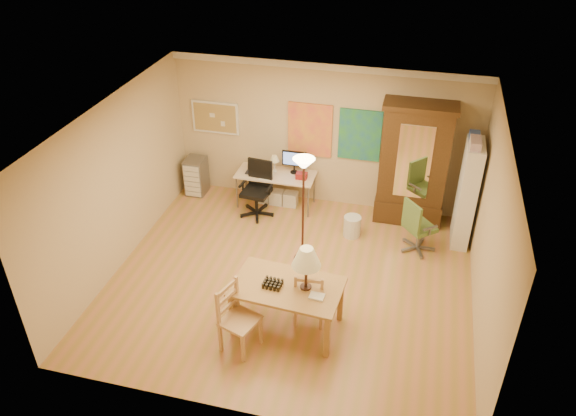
% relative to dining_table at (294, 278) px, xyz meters
% --- Properties ---
extents(floor, '(5.50, 5.50, 0.00)m').
position_rel_dining_table_xyz_m(floor, '(-0.29, 0.96, -0.87)').
color(floor, '#AB853C').
rests_on(floor, ground).
extents(crown_molding, '(5.50, 0.08, 0.12)m').
position_rel_dining_table_xyz_m(crown_molding, '(-0.29, 3.42, 1.77)').
color(crown_molding, white).
rests_on(crown_molding, floor).
extents(corkboard, '(0.90, 0.04, 0.62)m').
position_rel_dining_table_xyz_m(corkboard, '(-2.34, 3.43, 0.63)').
color(corkboard, tan).
rests_on(corkboard, floor).
extents(art_panel_left, '(0.80, 0.04, 1.00)m').
position_rel_dining_table_xyz_m(art_panel_left, '(-0.54, 3.43, 0.58)').
color(art_panel_left, yellow).
rests_on(art_panel_left, floor).
extents(art_panel_right, '(0.75, 0.04, 0.95)m').
position_rel_dining_table_xyz_m(art_panel_right, '(0.36, 3.43, 0.58)').
color(art_panel_right, '#226B88').
rests_on(art_panel_right, floor).
extents(dining_table, '(1.53, 0.99, 1.38)m').
position_rel_dining_table_xyz_m(dining_table, '(0.00, 0.00, 0.00)').
color(dining_table, brown).
rests_on(dining_table, floor).
extents(ladder_chair_back, '(0.45, 0.43, 0.90)m').
position_rel_dining_table_xyz_m(ladder_chair_back, '(0.19, 0.17, -0.46)').
color(ladder_chair_back, '#A6784B').
rests_on(ladder_chair_back, floor).
extents(ladder_chair_left, '(0.56, 0.58, 0.99)m').
position_rel_dining_table_xyz_m(ladder_chair_left, '(-0.63, -0.53, -0.41)').
color(ladder_chair_left, '#A6784B').
rests_on(ladder_chair_left, floor).
extents(torchiere_lamp, '(0.34, 0.34, 1.86)m').
position_rel_dining_table_xyz_m(torchiere_lamp, '(-0.23, 1.53, 0.62)').
color(torchiere_lamp, '#3B1F17').
rests_on(torchiere_lamp, floor).
extents(computer_desk, '(1.45, 0.63, 1.10)m').
position_rel_dining_table_xyz_m(computer_desk, '(-1.07, 3.11, -0.47)').
color(computer_desk, beige).
rests_on(computer_desk, floor).
extents(office_chair_black, '(0.64, 0.64, 1.03)m').
position_rel_dining_table_xyz_m(office_chair_black, '(-1.34, 2.69, -0.60)').
color(office_chair_black, black).
rests_on(office_chair_black, floor).
extents(office_chair_green, '(0.62, 0.62, 0.97)m').
position_rel_dining_table_xyz_m(office_chair_green, '(1.55, 2.26, -0.62)').
color(office_chair_green, slate).
rests_on(office_chair_green, floor).
extents(drawer_cart, '(0.37, 0.44, 0.73)m').
position_rel_dining_table_xyz_m(drawer_cart, '(-2.71, 3.14, -0.51)').
color(drawer_cart, slate).
rests_on(drawer_cart, floor).
extents(armoire, '(1.22, 0.58, 2.24)m').
position_rel_dining_table_xyz_m(armoire, '(1.34, 3.19, 0.10)').
color(armoire, '#32210D').
rests_on(armoire, floor).
extents(bookshelf, '(0.27, 0.73, 1.83)m').
position_rel_dining_table_xyz_m(bookshelf, '(2.26, 2.76, 0.03)').
color(bookshelf, white).
rests_on(bookshelf, floor).
extents(wastebin, '(0.30, 0.30, 0.38)m').
position_rel_dining_table_xyz_m(wastebin, '(0.45, 2.42, -0.69)').
color(wastebin, silver).
rests_on(wastebin, floor).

